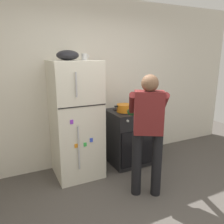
{
  "coord_description": "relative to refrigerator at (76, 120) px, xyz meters",
  "views": [
    {
      "loc": [
        -1.34,
        -1.6,
        1.83
      ],
      "look_at": [
        0.09,
        1.32,
        1.0
      ],
      "focal_mm": 36.37,
      "sensor_mm": 36.0,
      "label": 1
    }
  ],
  "objects": [
    {
      "name": "coffee_mug",
      "position": [
        0.18,
        0.05,
        0.92
      ],
      "size": [
        0.11,
        0.08,
        0.1
      ],
      "color": "silver",
      "rests_on": "refrigerator"
    },
    {
      "name": "person_cook",
      "position": [
        0.67,
        -0.9,
        0.09
      ],
      "size": [
        0.69,
        0.76,
        1.6
      ],
      "color": "black",
      "rests_on": "ground"
    },
    {
      "name": "refrigerator",
      "position": [
        0.0,
        0.0,
        0.0
      ],
      "size": [
        0.68,
        0.72,
        1.75
      ],
      "color": "silver",
      "rests_on": "ground"
    },
    {
      "name": "red_pot",
      "position": [
        0.8,
        -0.05,
        0.11
      ],
      "size": [
        0.35,
        0.25,
        0.12
      ],
      "color": "orange",
      "rests_on": "stove_range"
    },
    {
      "name": "stove_range",
      "position": [
        0.96,
        -0.01,
        -0.42
      ],
      "size": [
        0.76,
        0.67,
        0.92
      ],
      "color": "black",
      "rests_on": "ground"
    },
    {
      "name": "kitchen_wall_back",
      "position": [
        0.39,
        0.38,
        0.48
      ],
      "size": [
        6.0,
        0.1,
        2.7
      ],
      "primitive_type": "cube",
      "color": "silver",
      "rests_on": "ground"
    },
    {
      "name": "mixing_bowl",
      "position": [
        -0.08,
        0.0,
        0.94
      ],
      "size": [
        0.31,
        0.31,
        0.14
      ],
      "primitive_type": "ellipsoid",
      "color": "black",
      "rests_on": "refrigerator"
    },
    {
      "name": "pepper_mill",
      "position": [
        1.26,
        0.2,
        0.12
      ],
      "size": [
        0.05,
        0.05,
        0.15
      ],
      "primitive_type": "cylinder",
      "color": "brown",
      "rests_on": "stove_range"
    }
  ]
}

